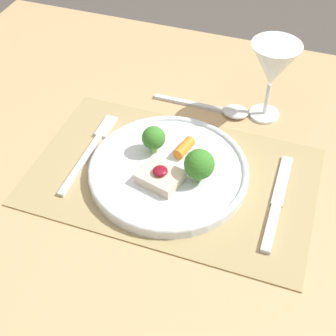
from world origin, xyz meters
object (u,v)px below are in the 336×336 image
object	(u,v)px
dinner_plate	(169,170)
fork	(93,147)
spoon	(225,110)
wine_glass_near	(273,67)
knife	(276,207)

from	to	relation	value
dinner_plate	fork	bearing A→B (deg)	172.77
dinner_plate	spoon	xyz separation A→B (m)	(0.05, 0.21, -0.01)
dinner_plate	wine_glass_near	xyz separation A→B (m)	(0.13, 0.23, 0.10)
dinner_plate	spoon	bearing A→B (deg)	76.88
fork	wine_glass_near	world-z (taller)	wine_glass_near
wine_glass_near	spoon	bearing A→B (deg)	-167.46
knife	dinner_plate	bearing A→B (deg)	178.66
knife	wine_glass_near	size ratio (longest dim) A/B	1.34
spoon	wine_glass_near	bearing A→B (deg)	10.82
dinner_plate	wine_glass_near	world-z (taller)	wine_glass_near
knife	spoon	world-z (taller)	spoon
wine_glass_near	knife	bearing A→B (deg)	-74.64
knife	wine_glass_near	world-z (taller)	wine_glass_near
dinner_plate	knife	distance (m)	0.19
fork	spoon	size ratio (longest dim) A/B	1.09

